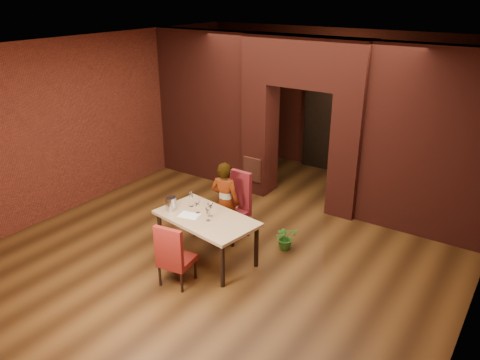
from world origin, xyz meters
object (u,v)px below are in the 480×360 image
object	(u,v)px
wine_glass_c	(208,214)
water_bottle	(191,199)
person_seated	(225,202)
wine_glass_b	(210,210)
dining_table	(207,238)
chair_near	(177,253)
potted_plant	(286,237)
chair_far	(230,206)
wine_glass_a	(197,207)
wine_bucket	(171,203)

from	to	relation	value
wine_glass_c	water_bottle	world-z (taller)	water_bottle
person_seated	wine_glass_b	xyz separation A→B (m)	(0.16, -0.60, 0.14)
dining_table	chair_near	world-z (taller)	chair_near
potted_plant	chair_far	bearing A→B (deg)	-168.42
chair_near	wine_glass_c	size ratio (longest dim) A/B	4.66
wine_glass_a	chair_far	bearing A→B (deg)	82.76
wine_glass_a	wine_glass_b	world-z (taller)	wine_glass_b
dining_table	person_seated	world-z (taller)	person_seated
wine_glass_c	water_bottle	distance (m)	0.58
wine_glass_a	wine_glass_c	size ratio (longest dim) A/B	0.92
chair_far	potted_plant	bearing A→B (deg)	13.24
dining_table	wine_glass_a	world-z (taller)	wine_glass_a
wine_glass_c	chair_near	bearing A→B (deg)	-95.28
wine_glass_c	potted_plant	world-z (taller)	wine_glass_c
dining_table	wine_glass_c	world-z (taller)	wine_glass_c
wine_glass_a	wine_glass_b	distance (m)	0.23
dining_table	potted_plant	world-z (taller)	dining_table
wine_glass_b	wine_glass_c	xyz separation A→B (m)	(0.06, -0.14, -0.00)
person_seated	wine_bucket	xyz separation A→B (m)	(-0.50, -0.76, 0.14)
dining_table	wine_glass_a	distance (m)	0.50
wine_glass_c	chair_far	bearing A→B (deg)	103.26
chair_far	wine_glass_a	bearing A→B (deg)	-95.57
person_seated	chair_far	bearing A→B (deg)	-110.06
chair_far	chair_near	size ratio (longest dim) A/B	1.20
dining_table	person_seated	xyz separation A→B (m)	(-0.12, 0.66, 0.33)
wine_glass_a	wine_bucket	distance (m)	0.45
dining_table	person_seated	bearing A→B (deg)	109.33
chair_near	wine_glass_a	size ratio (longest dim) A/B	5.04
chair_near	wine_glass_c	xyz separation A→B (m)	(0.06, 0.67, 0.36)
chair_far	potted_plant	xyz separation A→B (m)	(0.98, 0.20, -0.38)
wine_glass_c	dining_table	bearing A→B (deg)	142.63
wine_bucket	water_bottle	xyz separation A→B (m)	(0.19, 0.27, 0.03)
chair_near	wine_bucket	bearing A→B (deg)	-52.73
wine_glass_b	wine_glass_c	world-z (taller)	wine_glass_b
wine_glass_b	chair_near	bearing A→B (deg)	-89.83
wine_bucket	wine_glass_b	bearing A→B (deg)	14.02
chair_near	potted_plant	distance (m)	1.93
wine_glass_c	wine_bucket	bearing A→B (deg)	-177.77
person_seated	wine_glass_a	bearing A→B (deg)	75.65
wine_glass_c	wine_bucket	size ratio (longest dim) A/B	1.01
dining_table	water_bottle	size ratio (longest dim) A/B	6.03
wine_glass_b	water_bottle	xyz separation A→B (m)	(-0.46, 0.10, 0.02)
chair_far	person_seated	world-z (taller)	person_seated
wine_glass_a	wine_glass_b	size ratio (longest dim) A/B	0.90
chair_far	wine_glass_c	xyz separation A→B (m)	(0.20, -0.85, 0.26)
chair_far	wine_bucket	world-z (taller)	chair_far
dining_table	wine_bucket	world-z (taller)	wine_bucket
person_seated	wine_glass_c	distance (m)	0.78
wine_glass_b	wine_bucket	bearing A→B (deg)	-165.98
water_bottle	person_seated	bearing A→B (deg)	58.46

